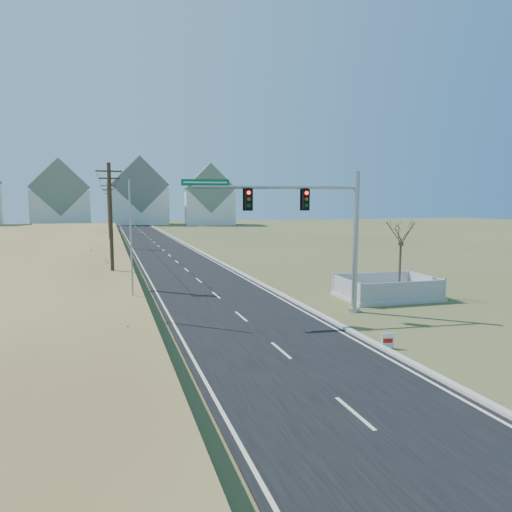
{
  "coord_description": "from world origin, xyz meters",
  "views": [
    {
      "loc": [
        -6.72,
        -19.25,
        6.24
      ],
      "look_at": [
        0.68,
        3.48,
        3.4
      ],
      "focal_mm": 32.0,
      "sensor_mm": 36.0,
      "label": 1
    }
  ],
  "objects_px": {
    "fence_enclosure": "(387,294)",
    "open_sign": "(388,340)",
    "traffic_signal_mast": "(323,228)",
    "flagpole": "(132,265)",
    "bare_tree": "(401,231)"
  },
  "relations": [
    {
      "from": "fence_enclosure",
      "to": "open_sign",
      "type": "xyz_separation_m",
      "value": [
        -5.97,
        -8.95,
        0.07
      ]
    },
    {
      "from": "fence_enclosure",
      "to": "open_sign",
      "type": "relative_size",
      "value": 9.62
    },
    {
      "from": "traffic_signal_mast",
      "to": "flagpole",
      "type": "height_order",
      "value": "traffic_signal_mast"
    },
    {
      "from": "fence_enclosure",
      "to": "open_sign",
      "type": "height_order",
      "value": "fence_enclosure"
    },
    {
      "from": "fence_enclosure",
      "to": "flagpole",
      "type": "distance_m",
      "value": 16.3
    },
    {
      "from": "flagpole",
      "to": "bare_tree",
      "type": "height_order",
      "value": "flagpole"
    },
    {
      "from": "open_sign",
      "to": "bare_tree",
      "type": "bearing_deg",
      "value": 65.81
    },
    {
      "from": "open_sign",
      "to": "bare_tree",
      "type": "relative_size",
      "value": 0.12
    },
    {
      "from": "fence_enclosure",
      "to": "open_sign",
      "type": "distance_m",
      "value": 10.76
    },
    {
      "from": "fence_enclosure",
      "to": "bare_tree",
      "type": "relative_size",
      "value": 1.18
    },
    {
      "from": "traffic_signal_mast",
      "to": "bare_tree",
      "type": "distance_m",
      "value": 7.55
    },
    {
      "from": "traffic_signal_mast",
      "to": "fence_enclosure",
      "type": "relative_size",
      "value": 1.57
    },
    {
      "from": "traffic_signal_mast",
      "to": "flagpole",
      "type": "relative_size",
      "value": 1.34
    },
    {
      "from": "traffic_signal_mast",
      "to": "bare_tree",
      "type": "relative_size",
      "value": 1.84
    },
    {
      "from": "fence_enclosure",
      "to": "traffic_signal_mast",
      "type": "bearing_deg",
      "value": -154.36
    }
  ]
}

